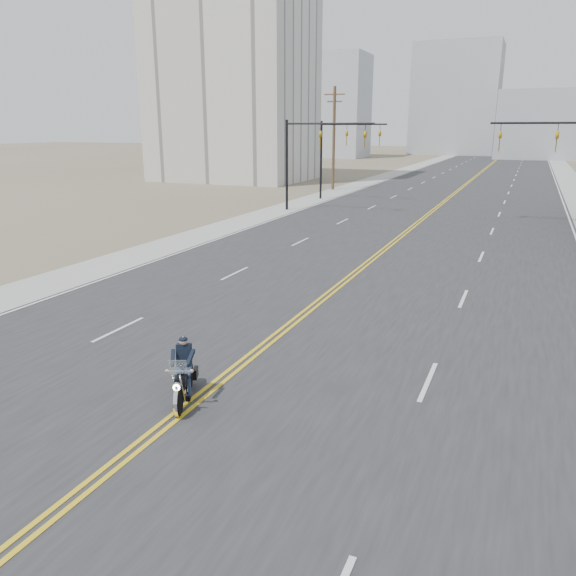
{
  "coord_description": "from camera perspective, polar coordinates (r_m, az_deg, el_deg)",
  "views": [
    {
      "loc": [
        6.88,
        -9.72,
        6.37
      ],
      "look_at": [
        0.33,
        5.65,
        1.6
      ],
      "focal_mm": 35.0,
      "sensor_mm": 36.0,
      "label": 1
    }
  ],
  "objects": [
    {
      "name": "ground_plane",
      "position": [
        13.51,
        -11.01,
        -12.53
      ],
      "size": [
        400.0,
        400.0,
        0.0
      ],
      "primitive_type": "plane",
      "color": "#776D56",
      "rests_on": "ground"
    },
    {
      "name": "road",
      "position": [
        80.27,
        18.41,
        10.6
      ],
      "size": [
        20.0,
        200.0,
        0.01
      ],
      "primitive_type": "cube",
      "color": "#303033",
      "rests_on": "ground"
    },
    {
      "name": "sidewalk_left",
      "position": [
        82.06,
        10.26,
        11.24
      ],
      "size": [
        3.0,
        200.0,
        0.01
      ],
      "primitive_type": "cube",
      "color": "#A5A5A0",
      "rests_on": "ground"
    },
    {
      "name": "sidewalk_right",
      "position": [
        80.11,
        26.71,
        9.72
      ],
      "size": [
        3.0,
        200.0,
        0.01
      ],
      "primitive_type": "cube",
      "color": "#A5A5A0",
      "rests_on": "ground"
    },
    {
      "name": "traffic_mast_left",
      "position": [
        44.66,
        2.33,
        14.08
      ],
      "size": [
        7.1,
        0.26,
        7.0
      ],
      "color": "black",
      "rests_on": "ground"
    },
    {
      "name": "traffic_mast_right",
      "position": [
        41.8,
        26.59,
        12.34
      ],
      "size": [
        7.1,
        0.26,
        7.0
      ],
      "color": "black",
      "rests_on": "ground"
    },
    {
      "name": "traffic_mast_far",
      "position": [
        52.32,
        5.2,
        14.23
      ],
      "size": [
        6.1,
        0.26,
        7.0
      ],
      "color": "black",
      "rests_on": "ground"
    },
    {
      "name": "utility_pole_left",
      "position": [
        60.9,
        4.68,
        15.05
      ],
      "size": [
        2.2,
        0.3,
        10.5
      ],
      "color": "brown",
      "rests_on": "ground"
    },
    {
      "name": "apartment_block",
      "position": [
        74.03,
        -5.64,
        22.56
      ],
      "size": [
        18.0,
        14.0,
        30.0
      ],
      "primitive_type": "cube",
      "color": "silver",
      "rests_on": "ground"
    },
    {
      "name": "haze_bldg_a",
      "position": [
        131.65,
        4.74,
        17.9
      ],
      "size": [
        14.0,
        12.0,
        22.0
      ],
      "primitive_type": "cube",
      "color": "#B7BCC6",
      "rests_on": "ground"
    },
    {
      "name": "haze_bldg_b",
      "position": [
        134.73,
        24.42,
        14.85
      ],
      "size": [
        18.0,
        14.0,
        14.0
      ],
      "primitive_type": "cube",
      "color": "#ADB2B7",
      "rests_on": "ground"
    },
    {
      "name": "haze_bldg_d",
      "position": [
        151.06,
        16.69,
        17.82
      ],
      "size": [
        20.0,
        15.0,
        26.0
      ],
      "primitive_type": "cube",
      "color": "#ADB2B7",
      "rests_on": "ground"
    },
    {
      "name": "haze_bldg_f",
      "position": [
        150.87,
        0.96,
        16.56
      ],
      "size": [
        12.0,
        12.0,
        16.0
      ],
      "primitive_type": "cube",
      "color": "#ADB2B7",
      "rests_on": "ground"
    },
    {
      "name": "motorcyclist",
      "position": [
        13.8,
        -10.65,
        -8.3
      ],
      "size": [
        1.56,
        2.16,
        1.55
      ],
      "primitive_type": null,
      "rotation": [
        0.0,
        0.0,
        3.55
      ],
      "color": "black",
      "rests_on": "ground"
    }
  ]
}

